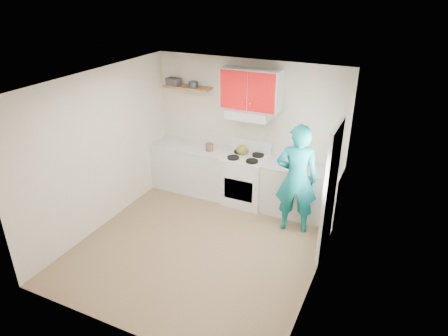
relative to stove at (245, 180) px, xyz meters
The scene contains 21 objects.
floor 1.64m from the stove, 93.63° to the right, with size 3.80×3.80×0.00m, color brown.
ceiling 2.66m from the stove, 93.63° to the right, with size 3.60×3.80×0.04m, color white.
back_wall 0.91m from the stove, 107.10° to the left, with size 3.60×0.04×2.60m, color beige.
front_wall 3.58m from the stove, 91.65° to the right, with size 3.60×0.04×2.60m, color beige.
left_wall 2.61m from the stove, 140.34° to the right, with size 0.04×3.80×2.60m, color beige.
right_wall 2.46m from the stove, 42.81° to the right, with size 0.04×3.80×2.60m, color beige.
door 1.97m from the stove, 27.58° to the right, with size 0.05×0.85×2.05m, color white.
door_glass 2.11m from the stove, 27.97° to the right, with size 0.01×0.55×0.95m, color white.
counter_left 1.14m from the stove, behind, with size 1.52×0.60×0.90m, color silver.
counter_right 1.04m from the stove, ahead, with size 1.32×0.60×0.90m, color silver.
stove is the anchor object (origin of this frame).
range_hood 1.24m from the stove, 90.00° to the left, with size 0.76×0.44×0.15m, color silver.
upper_cabinets 1.67m from the stove, 90.00° to the left, with size 1.02×0.33×0.70m, color red.
shelf 2.01m from the stove, behind, with size 0.90×0.30×0.04m, color brown.
books 2.25m from the stove, behind, with size 0.25×0.18×0.13m, color #3E363B.
tin 1.98m from the stove, behind, with size 0.17×0.17×0.11m, color #333D4C.
kettle 0.57m from the stove, 140.78° to the left, with size 0.21×0.21×0.18m, color olive.
crock 0.89m from the stove, behind, with size 0.14×0.14×0.17m, color #533324.
cutting_board 0.89m from the stove, ahead, with size 0.31×0.23×0.02m, color olive.
silicone_mat 1.47m from the stove, ahead, with size 0.29×0.24×0.01m, color red.
person 1.27m from the stove, 24.18° to the right, with size 0.68×0.44×1.86m, color #0D7476.
Camera 1 is at (2.57, -4.61, 3.84)m, focal length 32.40 mm.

